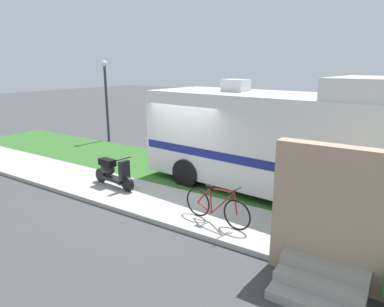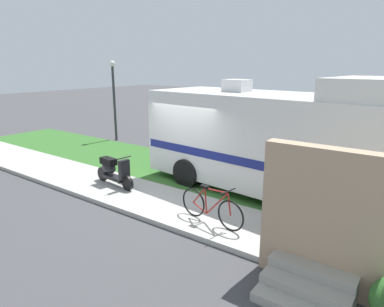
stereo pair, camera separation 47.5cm
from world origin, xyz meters
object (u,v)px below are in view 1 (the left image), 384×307
Objects in this scene: scooter at (112,171)px; bicycle at (217,207)px; bottle_green at (292,229)px; motorhome_rv at (270,138)px; street_lamp_post at (106,93)px.

bicycle is at bearing -6.38° from scooter.
scooter is 6.33× the size of bottle_green.
motorhome_rv is 27.27× the size of bottle_green.
street_lamp_post is at bearing 156.04° from bottle_green.
motorhome_rv is 3.21m from bottle_green.
street_lamp_post reaches higher than scooter.
motorhome_rv is 9.37m from street_lamp_post.
scooter is at bearing 179.81° from bottle_green.
scooter is 7.21m from street_lamp_post.
bicycle is at bearing -166.04° from bottle_green.
street_lamp_post reaches higher than bicycle.
street_lamp_post is at bearing 150.27° from bicycle.
street_lamp_post reaches higher than bottle_green.
scooter is 0.44× the size of street_lamp_post.
scooter is at bearing 173.62° from bicycle.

